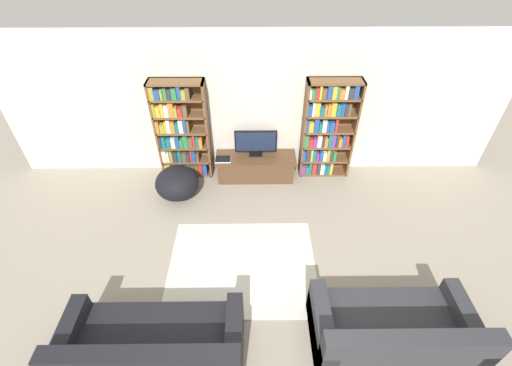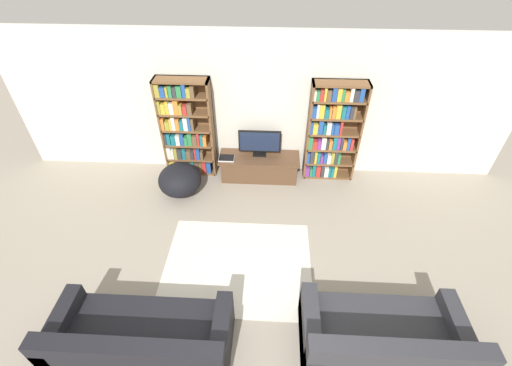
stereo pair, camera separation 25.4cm
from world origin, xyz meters
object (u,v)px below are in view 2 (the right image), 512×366
Objects in this scene: tv_stand at (259,167)px; couch_right_sofa at (382,342)px; laptop at (227,158)px; couch_left_sectional at (143,340)px; bookshelf_left at (186,130)px; bookshelf_right at (331,132)px; beanbag_ottoman at (180,180)px; television at (260,142)px.

couch_right_sofa is (1.52, -3.23, 0.06)m from tv_stand.
couch_left_sectional is (-0.57, -3.27, -0.18)m from laptop.
bookshelf_right is at bearing -0.01° from bookshelf_left.
bookshelf_left is 1.50m from tv_stand.
couch_right_sofa is (2.11, -3.15, -0.18)m from laptop.
beanbag_ottoman is (-0.22, 2.84, -0.01)m from couch_left_sectional.
bookshelf_left reaches higher than laptop.
beanbag_ottoman is (-0.05, -0.65, -0.62)m from bookshelf_left.
laptop is at bearing 80.19° from couch_left_sectional.
bookshelf_left is 1.26× the size of tv_stand.
tv_stand is 3.57m from couch_right_sofa.
bookshelf_left is 3.55m from couch_left_sectional.
bookshelf_left is at bearing 130.23° from couch_right_sofa.
bookshelf_right is 1.04× the size of couch_right_sofa.
bookshelf_left and bookshelf_right have the same top height.
tv_stand is 1.96× the size of beanbag_ottoman.
bookshelf_left is 1.04× the size of couch_right_sofa.
couch_right_sofa is (0.27, -3.37, -0.66)m from bookshelf_right.
bookshelf_right reaches higher than couch_right_sofa.
couch_right_sofa reaches higher than couch_left_sectional.
couch_right_sofa is (2.68, 0.12, 0.00)m from couch_left_sectional.
tv_stand is at bearing -173.81° from bookshelf_right.
tv_stand is at bearing 7.93° from laptop.
couch_left_sectional reaches higher than laptop.
television is at bearing 23.32° from beanbag_ottoman.
bookshelf_left reaches higher than beanbag_ottoman.
couch_left_sectional is at bearing -99.81° from laptop.
television is at bearing 90.00° from tv_stand.
bookshelf_right is 3.44m from couch_right_sofa.
laptop is (0.74, -0.22, -0.43)m from bookshelf_left.
bookshelf_left is at bearing 86.01° from beanbag_ottoman.
couch_left_sectional is 1.10× the size of couch_right_sofa.
couch_right_sofa is at bearing -56.18° from laptop.
couch_right_sofa reaches higher than laptop.
couch_left_sectional is (-2.41, -3.49, -0.66)m from bookshelf_right.
bookshelf_left is at bearing 163.55° from laptop.
couch_left_sectional is (0.17, -3.49, -0.61)m from bookshelf_left.
laptop is (-0.59, -0.16, -0.26)m from television.
bookshelf_left reaches higher than tv_stand.
laptop is at bearing -16.45° from bookshelf_left.
laptop is 3.79m from couch_right_sofa.
couch_right_sofa is at bearing -85.41° from bookshelf_right.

